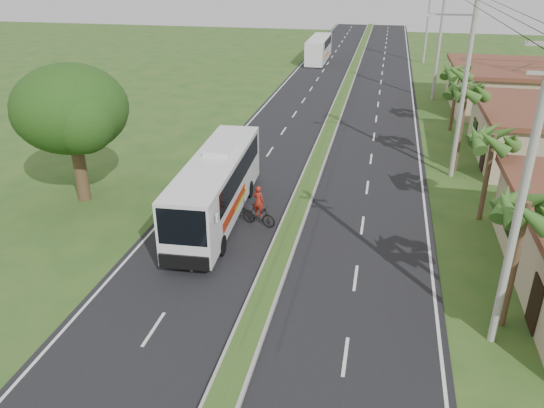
# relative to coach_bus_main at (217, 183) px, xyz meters

# --- Properties ---
(ground) EXTENTS (180.00, 180.00, 0.00)m
(ground) POSITION_rel_coach_bus_main_xyz_m (3.91, -9.23, -1.99)
(ground) COLOR #274E1C
(ground) RESTS_ON ground
(road_asphalt) EXTENTS (14.00, 160.00, 0.02)m
(road_asphalt) POSITION_rel_coach_bus_main_xyz_m (3.91, 10.77, -1.98)
(road_asphalt) COLOR black
(road_asphalt) RESTS_ON ground
(median_strip) EXTENTS (1.20, 160.00, 0.18)m
(median_strip) POSITION_rel_coach_bus_main_xyz_m (3.91, 10.77, -1.89)
(median_strip) COLOR gray
(median_strip) RESTS_ON ground
(lane_edge_left) EXTENTS (0.12, 160.00, 0.01)m
(lane_edge_left) POSITION_rel_coach_bus_main_xyz_m (-2.79, 10.77, -1.99)
(lane_edge_left) COLOR silver
(lane_edge_left) RESTS_ON ground
(lane_edge_right) EXTENTS (0.12, 160.00, 0.01)m
(lane_edge_right) POSITION_rel_coach_bus_main_xyz_m (10.61, 10.77, -1.99)
(lane_edge_right) COLOR silver
(lane_edge_right) RESTS_ON ground
(shop_mid) EXTENTS (7.60, 10.60, 3.67)m
(shop_mid) POSITION_rel_coach_bus_main_xyz_m (17.91, 12.77, -0.14)
(shop_mid) COLOR tan
(shop_mid) RESTS_ON ground
(shop_far) EXTENTS (8.60, 11.60, 3.82)m
(shop_far) POSITION_rel_coach_bus_main_xyz_m (17.91, 26.77, -0.06)
(shop_far) COLOR tan
(shop_far) RESTS_ON ground
(palm_verge_a) EXTENTS (2.40, 2.40, 5.45)m
(palm_verge_a) POSITION_rel_coach_bus_main_xyz_m (12.91, -6.23, 2.75)
(palm_verge_a) COLOR #473321
(palm_verge_a) RESTS_ON ground
(palm_verge_b) EXTENTS (2.40, 2.40, 5.05)m
(palm_verge_b) POSITION_rel_coach_bus_main_xyz_m (13.31, 2.77, 2.37)
(palm_verge_b) COLOR #473321
(palm_verge_b) RESTS_ON ground
(palm_verge_c) EXTENTS (2.40, 2.40, 5.85)m
(palm_verge_c) POSITION_rel_coach_bus_main_xyz_m (12.71, 9.77, 3.13)
(palm_verge_c) COLOR #473321
(palm_verge_c) RESTS_ON ground
(palm_verge_d) EXTENTS (2.40, 2.40, 5.25)m
(palm_verge_d) POSITION_rel_coach_bus_main_xyz_m (13.21, 18.77, 2.56)
(palm_verge_d) COLOR #473321
(palm_verge_d) RESTS_ON ground
(shade_tree) EXTENTS (6.30, 6.00, 7.54)m
(shade_tree) POSITION_rel_coach_bus_main_xyz_m (-8.20, 0.78, 3.04)
(shade_tree) COLOR #473321
(shade_tree) RESTS_ON ground
(utility_pole_a) EXTENTS (1.60, 0.28, 11.00)m
(utility_pole_a) POSITION_rel_coach_bus_main_xyz_m (12.41, -7.23, 3.68)
(utility_pole_a) COLOR gray
(utility_pole_a) RESTS_ON ground
(utility_pole_b) EXTENTS (3.20, 0.28, 12.00)m
(utility_pole_b) POSITION_rel_coach_bus_main_xyz_m (12.38, 8.77, 4.26)
(utility_pole_b) COLOR gray
(utility_pole_b) RESTS_ON ground
(utility_pole_c) EXTENTS (1.60, 0.28, 11.00)m
(utility_pole_c) POSITION_rel_coach_bus_main_xyz_m (12.41, 28.77, 3.68)
(utility_pole_c) COLOR gray
(utility_pole_c) RESTS_ON ground
(utility_pole_d) EXTENTS (1.60, 0.28, 10.50)m
(utility_pole_d) POSITION_rel_coach_bus_main_xyz_m (12.41, 48.77, 3.43)
(utility_pole_d) COLOR gray
(utility_pole_d) RESTS_ON ground
(coach_bus_main) EXTENTS (2.93, 11.32, 3.62)m
(coach_bus_main) POSITION_rel_coach_bus_main_xyz_m (0.00, 0.00, 0.00)
(coach_bus_main) COLOR silver
(coach_bus_main) RESTS_ON ground
(coach_bus_far) EXTENTS (2.35, 10.35, 3.01)m
(coach_bus_far) POSITION_rel_coach_bus_main_xyz_m (-1.01, 47.17, -0.28)
(coach_bus_far) COLOR white
(coach_bus_far) RESTS_ON ground
(motorcyclist) EXTENTS (1.96, 1.06, 2.17)m
(motorcyclist) POSITION_rel_coach_bus_main_xyz_m (2.25, -0.33, -1.23)
(motorcyclist) COLOR black
(motorcyclist) RESTS_ON ground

